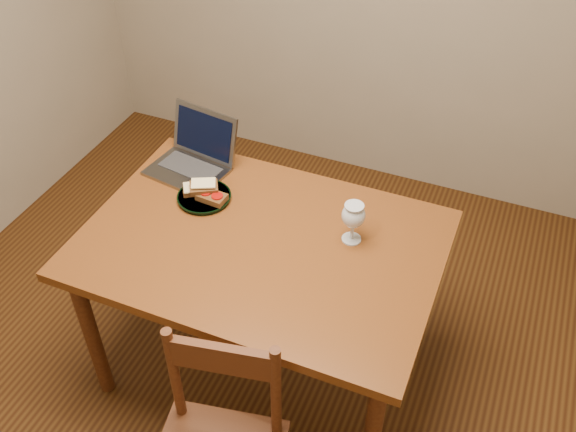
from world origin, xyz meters
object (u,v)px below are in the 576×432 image
at_px(milk_glass, 353,223).
at_px(laptop, 195,153).
at_px(plate, 204,197).
at_px(table, 261,257).

height_order(milk_glass, laptop, laptop).
bearing_deg(laptop, plate, -44.55).
height_order(table, laptop, laptop).
bearing_deg(table, plate, 156.56).
height_order(table, plate, plate).
xyz_separation_m(table, plate, (-0.30, 0.13, 0.09)).
relative_size(milk_glass, laptop, 0.48).
xyz_separation_m(table, milk_glass, (0.30, 0.13, 0.17)).
distance_m(plate, milk_glass, 0.61).
height_order(plate, laptop, laptop).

